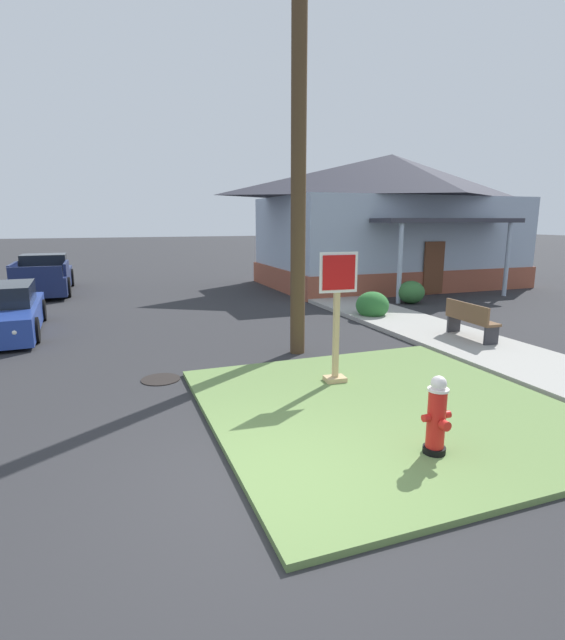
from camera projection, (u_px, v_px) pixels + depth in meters
ground_plane at (268, 487)px, 5.20m from camera, size 160.00×160.00×0.00m
grass_corner_patch at (384, 407)px, 7.32m from camera, size 5.31×5.44×0.08m
sidewalk_strip at (420, 327)px, 12.63m from camera, size 2.20×17.44×0.12m
fire_hydrant at (437, 417)px, 5.70m from camera, size 0.38×0.34×0.98m
stop_sign at (337, 321)px, 8.14m from camera, size 0.68×0.31×2.26m
manhole_cover at (161, 379)px, 8.68m from camera, size 0.70×0.70×0.02m
parked_sedan_blue at (0, 313)px, 12.13m from camera, size 2.06×4.55×1.25m
pickup_truck_navy at (44, 277)px, 19.06m from camera, size 2.11×5.51×1.48m
street_bench at (470, 319)px, 11.17m from camera, size 0.48×1.49×0.85m
utility_pole at (299, 89)px, 9.36m from camera, size 1.36×0.32×10.49m
corner_house at (390, 219)px, 20.94m from camera, size 11.11×8.00×5.61m
shrub_near_porch at (411, 292)px, 16.54m from camera, size 0.92×0.92×0.79m
shrub_by_curb at (372, 305)px, 13.98m from camera, size 0.97×0.97×0.80m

